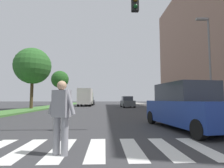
% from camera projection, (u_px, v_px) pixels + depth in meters
% --- Properties ---
extents(ground_plane, '(140.00, 140.00, 0.00)m').
position_uv_depth(ground_plane, '(104.00, 107.00, 27.70)').
color(ground_plane, '#38383A').
extents(crosswalk, '(5.85, 2.20, 0.01)m').
position_uv_depth(crosswalk, '(97.00, 149.00, 4.54)').
color(crosswalk, silver).
rests_on(crosswalk, ground_plane).
extents(median_strip, '(3.02, 64.00, 0.15)m').
position_uv_depth(median_strip, '(45.00, 107.00, 25.38)').
color(median_strip, '#477A38').
rests_on(median_strip, ground_plane).
extents(tree_far, '(4.38, 4.38, 7.35)m').
position_uv_depth(tree_far, '(33.00, 66.00, 21.76)').
color(tree_far, '#4C3823').
rests_on(tree_far, median_strip).
extents(tree_distant, '(3.25, 3.25, 6.46)m').
position_uv_depth(tree_distant, '(60.00, 80.00, 33.73)').
color(tree_distant, '#4C3823').
rests_on(tree_distant, median_strip).
extents(sidewalk_right, '(3.00, 64.00, 0.15)m').
position_uv_depth(sidewalk_right, '(164.00, 107.00, 26.06)').
color(sidewalk_right, '#9E9991').
rests_on(sidewalk_right, ground_plane).
extents(street_lamp_right, '(1.02, 0.24, 7.50)m').
position_uv_depth(street_lamp_right, '(209.00, 56.00, 13.80)').
color(street_lamp_right, slate).
rests_on(street_lamp_right, sidewalk_right).
extents(pedestrian_performer, '(0.72, 0.37, 1.69)m').
position_uv_depth(pedestrian_performer, '(61.00, 113.00, 4.10)').
color(pedestrian_performer, gray).
rests_on(pedestrian_performer, ground_plane).
extents(suv_crossing, '(2.54, 4.82, 1.97)m').
position_uv_depth(suv_crossing, '(187.00, 107.00, 7.61)').
color(suv_crossing, navy).
rests_on(suv_crossing, ground_plane).
extents(sedan_midblock, '(1.93, 4.14, 1.69)m').
position_uv_depth(sedan_midblock, '(127.00, 102.00, 27.67)').
color(sedan_midblock, '#474C51').
rests_on(sedan_midblock, ground_plane).
extents(sedan_distant, '(1.79, 4.58, 1.74)m').
position_uv_depth(sedan_distant, '(90.00, 101.00, 37.78)').
color(sedan_distant, black).
rests_on(sedan_distant, ground_plane).
extents(truck_box_delivery, '(2.40, 6.20, 3.10)m').
position_uv_depth(truck_box_delivery, '(86.00, 97.00, 32.33)').
color(truck_box_delivery, gray).
rests_on(truck_box_delivery, ground_plane).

